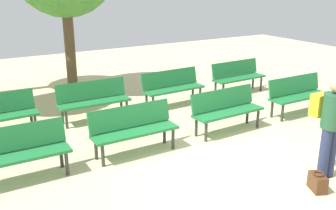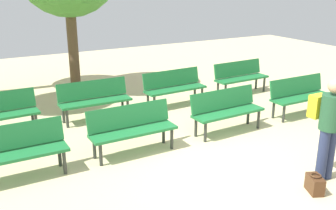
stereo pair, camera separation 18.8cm
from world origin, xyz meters
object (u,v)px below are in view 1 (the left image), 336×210
Objects in this scene: bench_r0_c3 at (298,93)px; bench_r1_c2 at (172,86)px; bench_r0_c0 at (17,151)px; handbag at (318,182)px; bench_r0_c1 at (133,127)px; bench_r1_c1 at (93,98)px; bench_r1_c3 at (237,75)px; visitor_with_backpack at (330,122)px; bench_r0_c2 at (226,108)px.

bench_r0_c3 and bench_r1_c2 have the same top height.
bench_r1_c2 is (4.08, 2.05, 0.00)m from bench_r0_c0.
handbag is at bearing -132.85° from bench_r0_c3.
bench_r1_c1 is at bearing 89.81° from bench_r0_c1.
bench_r1_c2 and bench_r1_c3 have the same top height.
bench_r0_c3 is at bearing -129.87° from visitor_with_backpack.
bench_r1_c2 is at bearing 178.82° from bench_r1_c3.
bench_r0_c2 is 1.01× the size of bench_r1_c1.
bench_r1_c3 is at bearing 91.90° from bench_r0_c3.
bench_r0_c1 is 1.00× the size of bench_r0_c3.
bench_r0_c3 is 4.72m from bench_r1_c1.
bench_r0_c0 is at bearing 179.31° from bench_r0_c1.
bench_r1_c1 is 4.21m from bench_r1_c3.
bench_r0_c0 is 6.28m from bench_r0_c3.
bench_r1_c3 is at bearing -113.34° from visitor_with_backpack.
bench_r0_c0 is 0.99× the size of bench_r0_c2.
visitor_with_backpack is (-2.01, -2.39, 0.43)m from bench_r0_c3.
bench_r0_c3 is at bearing -24.62° from bench_r1_c1.
bench_r1_c1 is at bearing 45.49° from bench_r0_c0.
bench_r0_c2 is 2.95m from bench_r1_c3.
handbag is at bearing 29.54° from visitor_with_backpack.
bench_r1_c3 is at bearing 1.46° from bench_r1_c1.
bench_r0_c1 is 2.92m from bench_r1_c2.
bench_r0_c1 is 0.99× the size of bench_r0_c2.
bench_r0_c3 is 3.64m from handbag.
handbag is (-0.32, -2.63, -0.37)m from bench_r0_c2.
bench_r1_c2 reaches higher than handbag.
bench_r0_c2 and bench_r0_c3 have the same top height.
bench_r1_c3 is at bearing 43.29° from bench_r0_c2.
bench_r0_c2 is at bearing -0.50° from bench_r0_c1.
bench_r0_c2 is 1.00× the size of bench_r1_c2.
bench_r0_c0 is 4.91m from visitor_with_backpack.
visitor_with_backpack is 0.96m from handbag.
bench_r1_c1 and bench_r1_c3 have the same top height.
bench_r0_c0 is 4.14m from bench_r0_c2.
bench_r1_c2 is 0.98× the size of visitor_with_backpack.
bench_r0_c1 is at bearing -155.70° from bench_r1_c3.
visitor_with_backpack is (2.26, -2.37, 0.43)m from bench_r0_c1.
bench_r0_c1 and bench_r1_c3 have the same top height.
handbag is at bearing -99.17° from bench_r0_c2.
visitor_with_backpack is at bearing -129.93° from bench_r0_c3.
bench_r1_c2 is 2.13m from bench_r1_c3.
visitor_with_backpack is at bearing 29.45° from handbag.
bench_r0_c2 and bench_r1_c1 have the same top height.
bench_r1_c2 is (2.06, 2.06, 0.00)m from bench_r0_c1.
bench_r0_c1 is 3.21m from handbag.
bench_r0_c0 is 4.38× the size of handbag.
bench_r1_c3 is (2.13, 0.04, 0.00)m from bench_r1_c2.
bench_r0_c2 is 1.00× the size of bench_r1_c3.
bench_r0_c3 is at bearing -1.49° from bench_r0_c2.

